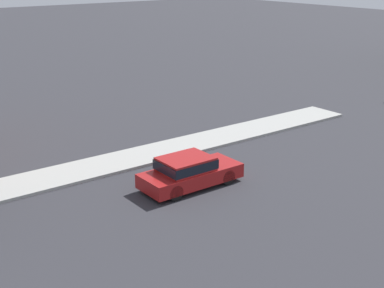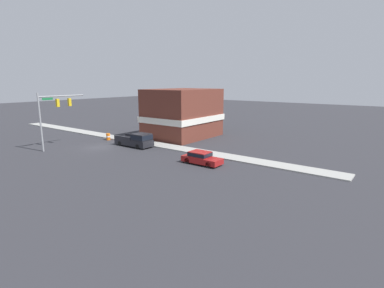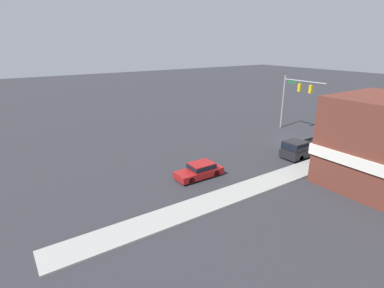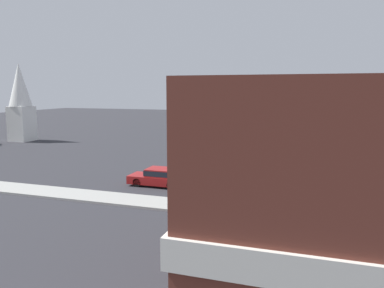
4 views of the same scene
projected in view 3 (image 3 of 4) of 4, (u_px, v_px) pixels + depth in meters
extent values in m
plane|color=#2D2D33|center=(298.00, 142.00, 36.92)|extent=(200.00, 200.00, 0.00)
cube|color=#9E9E99|center=(342.00, 155.00, 32.42)|extent=(2.40, 60.00, 0.14)
cylinder|color=gray|center=(283.00, 102.00, 42.28)|extent=(0.22, 0.22, 7.40)
cylinder|color=gray|center=(305.00, 81.00, 38.80)|extent=(6.26, 0.18, 0.18)
cube|color=gold|center=(300.00, 88.00, 39.58)|extent=(0.36, 0.36, 1.05)
sphere|color=green|center=(301.00, 85.00, 39.59)|extent=(0.22, 0.22, 0.22)
cube|color=gold|center=(311.00, 89.00, 38.26)|extent=(0.36, 0.36, 1.05)
sphere|color=green|center=(312.00, 86.00, 38.26)|extent=(0.22, 0.22, 0.22)
cube|color=#196B38|center=(292.00, 82.00, 40.41)|extent=(1.40, 0.04, 0.30)
cylinder|color=black|center=(191.00, 181.00, 25.85)|extent=(0.22, 0.66, 0.66)
cylinder|color=black|center=(181.00, 175.00, 27.10)|extent=(0.22, 0.66, 0.66)
cylinder|color=black|center=(216.00, 174.00, 27.31)|extent=(0.22, 0.66, 0.66)
cylinder|color=black|center=(206.00, 168.00, 28.56)|extent=(0.22, 0.66, 0.66)
cube|color=maroon|center=(199.00, 173.00, 27.15)|extent=(1.81, 4.43, 0.61)
cube|color=maroon|center=(201.00, 166.00, 27.11)|extent=(1.66, 2.13, 0.57)
cube|color=black|center=(201.00, 166.00, 27.11)|extent=(1.68, 2.21, 0.40)
cylinder|color=black|center=(301.00, 159.00, 30.86)|extent=(0.22, 0.66, 0.66)
cylinder|color=black|center=(286.00, 153.00, 32.32)|extent=(0.22, 0.66, 0.66)
cylinder|color=black|center=(321.00, 152.00, 32.75)|extent=(0.22, 0.66, 0.66)
cylinder|color=black|center=(307.00, 147.00, 34.22)|extent=(0.22, 0.66, 0.66)
cube|color=black|center=(304.00, 150.00, 32.45)|extent=(2.08, 5.75, 0.85)
cube|color=black|center=(296.00, 145.00, 31.33)|extent=(1.98, 2.19, 0.87)
cube|color=black|center=(296.00, 145.00, 31.33)|extent=(2.00, 2.27, 0.61)
cube|color=black|center=(320.00, 145.00, 32.15)|extent=(0.12, 3.27, 0.35)
cube|color=black|center=(304.00, 141.00, 33.69)|extent=(0.12, 3.27, 0.35)
cylinder|color=orange|center=(343.00, 142.00, 35.37)|extent=(0.59, 0.59, 1.01)
cylinder|color=white|center=(343.00, 142.00, 35.35)|extent=(0.60, 0.60, 0.18)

